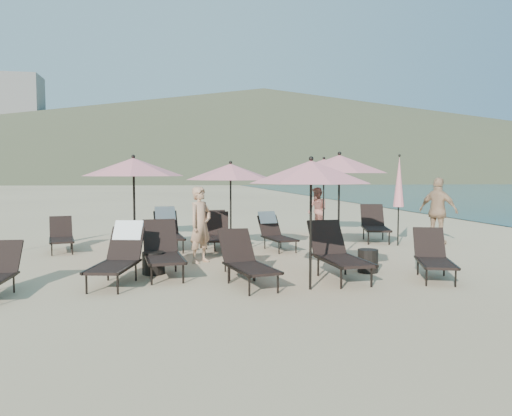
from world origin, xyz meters
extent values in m
plane|color=#D6BA8C|center=(0.00, 0.00, 0.00)|extent=(800.00, 800.00, 0.00)
cone|color=brown|center=(60.00, 300.00, 27.50)|extent=(690.00, 690.00, 55.00)
cone|color=brown|center=(190.00, 330.00, 16.00)|extent=(280.00, 280.00, 32.00)
cube|color=beige|center=(-70.00, 245.00, 24.00)|extent=(22.00, 18.00, 48.00)
cube|color=beige|center=(-45.00, 310.00, 19.00)|extent=(18.00, 16.00, 38.00)
cube|color=black|center=(-5.29, -0.09, 0.57)|extent=(0.57, 0.43, 0.55)
cylinder|color=black|center=(-5.08, -0.35, 0.15)|extent=(0.03, 0.03, 0.30)
cube|color=black|center=(-5.07, -0.77, 0.32)|extent=(0.10, 1.19, 0.04)
cube|color=black|center=(-3.49, -0.24, 0.35)|extent=(0.89, 1.33, 0.05)
cube|color=black|center=(-3.31, 0.56, 0.65)|extent=(0.72, 0.59, 0.63)
cylinder|color=black|center=(-3.86, -0.67, 0.17)|extent=(0.04, 0.04, 0.34)
cylinder|color=black|center=(-3.63, 0.35, 0.17)|extent=(0.04, 0.04, 0.34)
cylinder|color=black|center=(-3.35, -0.79, 0.17)|extent=(0.04, 0.04, 0.34)
cylinder|color=black|center=(-3.11, 0.23, 0.17)|extent=(0.04, 0.04, 0.34)
cube|color=black|center=(-3.78, -0.12, 0.36)|extent=(0.35, 1.34, 0.04)
cube|color=black|center=(-3.18, -0.26, 0.36)|extent=(0.35, 1.34, 0.04)
cube|color=white|center=(-3.27, 0.70, 0.89)|extent=(0.60, 0.40, 0.38)
cube|color=black|center=(-2.59, 0.37, 0.38)|extent=(0.80, 1.37, 0.05)
cube|color=black|center=(-2.67, 1.24, 0.70)|extent=(0.72, 0.56, 0.67)
cylinder|color=black|center=(-2.82, -0.20, 0.19)|extent=(0.04, 0.04, 0.37)
cylinder|color=black|center=(-2.93, 0.91, 0.19)|extent=(0.04, 0.04, 0.37)
cylinder|color=black|center=(-2.25, -0.15, 0.19)|extent=(0.04, 0.04, 0.37)
cylinder|color=black|center=(-2.36, 0.97, 0.19)|extent=(0.04, 0.04, 0.37)
cube|color=black|center=(-2.92, 0.39, 0.39)|extent=(0.18, 1.47, 0.04)
cube|color=black|center=(-2.27, 0.45, 0.39)|extent=(0.18, 1.47, 0.04)
cube|color=black|center=(-1.16, 0.29, 0.31)|extent=(0.58, 1.08, 0.04)
cube|color=black|center=(-1.13, 1.00, 0.57)|extent=(0.56, 0.42, 0.54)
cylinder|color=black|center=(-1.40, -0.14, 0.15)|extent=(0.03, 0.03, 0.30)
cylinder|color=black|center=(-1.37, 0.76, 0.15)|extent=(0.03, 0.03, 0.30)
cylinder|color=black|center=(-0.95, -0.16, 0.15)|extent=(0.03, 0.03, 0.30)
cylinder|color=black|center=(-0.91, 0.75, 0.15)|extent=(0.03, 0.03, 0.30)
cube|color=black|center=(-1.42, 0.34, 0.32)|extent=(0.08, 1.19, 0.04)
cube|color=black|center=(-0.89, 0.32, 0.32)|extent=(0.08, 1.19, 0.04)
cube|color=black|center=(0.68, -0.54, 0.38)|extent=(0.74, 1.35, 0.05)
cube|color=black|center=(0.64, 0.35, 0.71)|extent=(0.70, 0.53, 0.68)
cylinder|color=black|center=(0.42, -1.10, 0.19)|extent=(0.04, 0.04, 0.37)
cylinder|color=black|center=(0.37, 0.03, 0.19)|extent=(0.04, 0.04, 0.37)
cylinder|color=black|center=(0.99, -1.07, 0.19)|extent=(0.04, 0.04, 0.37)
cylinder|color=black|center=(0.94, 0.06, 0.19)|extent=(0.04, 0.04, 0.37)
cube|color=black|center=(0.35, -0.50, 0.40)|extent=(0.12, 1.48, 0.04)
cube|color=black|center=(1.01, -0.46, 0.40)|extent=(0.12, 1.48, 0.04)
cube|color=black|center=(2.38, -0.81, 0.33)|extent=(0.94, 1.27, 0.05)
cube|color=black|center=(2.64, -0.09, 0.61)|extent=(0.70, 0.61, 0.59)
cylinder|color=black|center=(1.99, -1.17, 0.16)|extent=(0.03, 0.03, 0.32)
cylinder|color=black|center=(2.32, -0.25, 0.16)|extent=(0.03, 0.03, 0.32)
cylinder|color=black|center=(2.45, -1.34, 0.16)|extent=(0.03, 0.03, 0.32)
cylinder|color=black|center=(2.78, -0.42, 0.16)|extent=(0.03, 0.03, 0.32)
cube|color=black|center=(2.13, -0.67, 0.34)|extent=(0.47, 1.22, 0.04)
cube|color=black|center=(2.66, -0.86, 0.34)|extent=(0.47, 1.22, 0.04)
cube|color=black|center=(-5.13, 3.96, 0.32)|extent=(0.77, 1.17, 0.05)
cube|color=black|center=(-5.27, 4.67, 0.58)|extent=(0.63, 0.51, 0.56)
cylinder|color=black|center=(-5.27, 3.47, 0.15)|extent=(0.03, 0.03, 0.31)
cylinder|color=black|center=(-5.45, 4.38, 0.15)|extent=(0.03, 0.03, 0.31)
cylinder|color=black|center=(-4.81, 3.57, 0.15)|extent=(0.03, 0.03, 0.31)
cylinder|color=black|center=(-4.99, 4.48, 0.15)|extent=(0.03, 0.03, 0.31)
cube|color=black|center=(-5.40, 3.95, 0.32)|extent=(0.28, 1.20, 0.04)
cube|color=black|center=(-4.87, 4.06, 0.32)|extent=(0.28, 1.20, 0.04)
cube|color=black|center=(-2.44, 3.74, 0.36)|extent=(0.76, 1.28, 0.05)
cube|color=black|center=(-2.53, 4.55, 0.66)|extent=(0.68, 0.53, 0.63)
cylinder|color=black|center=(-2.65, 3.20, 0.17)|extent=(0.04, 0.04, 0.35)
cylinder|color=black|center=(-2.76, 4.25, 0.17)|extent=(0.04, 0.04, 0.35)
cylinder|color=black|center=(-2.12, 3.26, 0.17)|extent=(0.04, 0.04, 0.35)
cylinder|color=black|center=(-2.24, 4.30, 0.17)|extent=(0.04, 0.04, 0.35)
cube|color=black|center=(-2.75, 3.76, 0.37)|extent=(0.19, 1.37, 0.04)
cube|color=black|center=(-2.14, 3.82, 0.37)|extent=(0.19, 1.37, 0.04)
cube|color=white|center=(-2.55, 4.70, 0.90)|extent=(0.58, 0.35, 0.38)
cube|color=black|center=(-1.09, 3.97, 0.35)|extent=(0.71, 1.25, 0.05)
cube|color=black|center=(-1.15, 4.78, 0.65)|extent=(0.65, 0.50, 0.62)
cylinder|color=black|center=(-1.31, 3.45, 0.17)|extent=(0.04, 0.04, 0.34)
cylinder|color=black|center=(-1.39, 4.48, 0.17)|extent=(0.04, 0.04, 0.34)
cylinder|color=black|center=(-0.79, 3.49, 0.17)|extent=(0.04, 0.04, 0.34)
cylinder|color=black|center=(-0.87, 4.52, 0.17)|extent=(0.04, 0.04, 0.34)
cube|color=black|center=(-1.39, 4.00, 0.36)|extent=(0.14, 1.35, 0.04)
cube|color=black|center=(-0.79, 4.05, 0.36)|extent=(0.14, 1.35, 0.04)
cube|color=black|center=(-1.29, 3.27, 0.36)|extent=(0.78, 1.29, 0.05)
cube|color=black|center=(-1.19, 4.08, 0.65)|extent=(0.68, 0.54, 0.63)
cylinder|color=black|center=(-1.62, 2.79, 0.17)|extent=(0.04, 0.04, 0.35)
cylinder|color=black|center=(-1.49, 3.83, 0.17)|extent=(0.04, 0.04, 0.35)
cylinder|color=black|center=(-1.09, 2.73, 0.17)|extent=(0.04, 0.04, 0.35)
cylinder|color=black|center=(-0.96, 3.77, 0.17)|extent=(0.04, 0.04, 0.35)
cube|color=black|center=(-1.59, 3.35, 0.37)|extent=(0.21, 1.37, 0.04)
cube|color=black|center=(-0.98, 3.28, 0.37)|extent=(0.21, 1.37, 0.04)
cube|color=black|center=(0.36, 3.23, 0.31)|extent=(0.75, 1.16, 0.04)
cube|color=black|center=(0.22, 3.94, 0.58)|extent=(0.62, 0.51, 0.56)
cylinder|color=black|center=(0.22, 2.74, 0.15)|extent=(0.03, 0.03, 0.31)
cylinder|color=black|center=(0.04, 3.65, 0.15)|extent=(0.03, 0.03, 0.31)
cylinder|color=black|center=(0.67, 2.83, 0.15)|extent=(0.03, 0.03, 0.31)
cylinder|color=black|center=(0.50, 3.74, 0.15)|extent=(0.03, 0.03, 0.31)
cube|color=black|center=(0.09, 3.22, 0.32)|extent=(0.26, 1.20, 0.04)
cube|color=black|center=(0.62, 3.32, 0.32)|extent=(0.26, 1.20, 0.04)
cube|color=white|center=(0.20, 4.07, 0.79)|extent=(0.52, 0.34, 0.33)
cube|color=black|center=(3.48, 4.31, 0.38)|extent=(1.02, 1.46, 0.05)
cube|color=black|center=(3.72, 5.16, 0.71)|extent=(0.79, 0.67, 0.68)
cylinder|color=black|center=(3.05, 3.86, 0.19)|extent=(0.04, 0.04, 0.37)
cylinder|color=black|center=(3.36, 4.95, 0.19)|extent=(0.04, 0.04, 0.37)
cylinder|color=black|center=(3.60, 3.70, 0.19)|extent=(0.04, 0.04, 0.37)
cylinder|color=black|center=(3.91, 4.79, 0.19)|extent=(0.04, 0.04, 0.37)
cube|color=black|center=(3.18, 4.45, 0.40)|extent=(0.45, 1.44, 0.04)
cube|color=black|center=(3.81, 4.27, 0.40)|extent=(0.45, 1.44, 0.04)
cube|color=black|center=(-1.08, -0.77, 0.35)|extent=(0.85, 1.29, 0.05)
cube|color=black|center=(-1.25, 0.01, 0.64)|extent=(0.69, 0.57, 0.61)
cylinder|color=black|center=(-1.23, -1.30, 0.17)|extent=(0.04, 0.04, 0.34)
cylinder|color=black|center=(-1.44, -0.31, 0.17)|extent=(0.04, 0.04, 0.34)
cylinder|color=black|center=(-0.73, -1.20, 0.17)|extent=(0.04, 0.04, 0.34)
cylinder|color=black|center=(-0.94, -0.20, 0.17)|extent=(0.04, 0.04, 0.34)
cube|color=black|center=(-1.38, -0.78, 0.36)|extent=(0.32, 1.31, 0.04)
cube|color=black|center=(-0.80, -0.66, 0.36)|extent=(0.32, 1.31, 0.04)
cylinder|color=black|center=(-3.24, 2.36, 1.13)|extent=(0.05, 0.05, 2.25)
cone|color=#D6797E|center=(-3.24, 2.36, 2.14)|extent=(2.25, 2.25, 0.41)
sphere|color=black|center=(-3.24, 2.36, 2.38)|extent=(0.09, 0.09, 0.09)
cylinder|color=black|center=(-0.99, 2.74, 1.07)|extent=(0.04, 0.04, 2.14)
cone|color=#D6797E|center=(-0.99, 2.74, 2.04)|extent=(2.14, 2.14, 0.39)
sphere|color=black|center=(-0.99, 2.74, 2.26)|extent=(0.08, 0.08, 0.08)
cylinder|color=black|center=(1.45, 1.89, 1.16)|extent=(0.05, 0.05, 2.33)
cone|color=#D6797E|center=(1.45, 1.89, 2.22)|extent=(2.33, 2.33, 0.42)
sphere|color=black|center=(1.45, 1.89, 2.46)|extent=(0.09, 0.09, 0.09)
cylinder|color=black|center=(-3.41, 5.53, 1.14)|extent=(0.05, 0.05, 2.28)
cone|color=#D6797E|center=(-3.41, 5.53, 2.17)|extent=(2.28, 2.28, 0.41)
sphere|color=black|center=(-3.41, 5.53, 2.41)|extent=(0.09, 0.09, 0.09)
cylinder|color=black|center=(2.42, 5.97, 1.17)|extent=(0.05, 0.05, 2.34)
cone|color=#D6797E|center=(2.42, 5.97, 2.23)|extent=(2.34, 2.34, 0.42)
sphere|color=black|center=(2.42, 5.97, 2.48)|extent=(0.09, 0.09, 0.09)
cylinder|color=black|center=(-0.12, -1.04, 1.06)|extent=(0.04, 0.04, 2.13)
cone|color=#D6797E|center=(-0.12, -1.04, 2.03)|extent=(2.13, 2.13, 0.38)
sphere|color=black|center=(-0.12, -1.04, 2.25)|extent=(0.08, 0.08, 0.08)
cylinder|color=black|center=(3.79, 3.55, 0.54)|extent=(0.04, 0.04, 1.08)
cone|color=#D6797E|center=(3.79, 3.55, 1.77)|extent=(0.29, 0.29, 1.38)
sphere|color=black|center=(3.79, 3.55, 2.49)|extent=(0.07, 0.07, 0.07)
cylinder|color=black|center=(-2.80, 0.81, 0.22)|extent=(0.44, 0.44, 0.44)
cylinder|color=black|center=(1.46, 0.19, 0.23)|extent=(0.41, 0.41, 0.47)
imported|color=tan|center=(-1.78, 1.93, 0.85)|extent=(0.73, 0.72, 1.71)
imported|color=#AA6757|center=(2.44, 6.67, 0.77)|extent=(0.76, 0.88, 1.54)
imported|color=tan|center=(5.02, 3.60, 0.94)|extent=(1.00, 1.18, 1.89)
camera|label=1|loc=(-2.59, -9.20, 2.00)|focal=35.00mm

